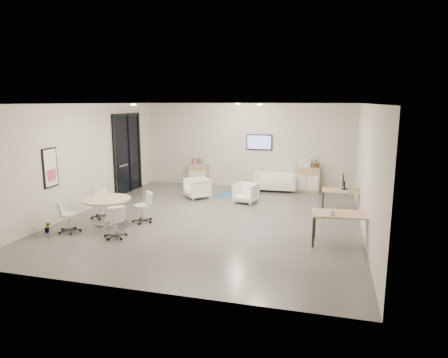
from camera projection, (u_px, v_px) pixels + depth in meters
room_shell at (213, 163)px, 10.96m from camera, size 9.60×10.60×4.80m
glass_door at (128, 151)px, 14.36m from camera, size 0.09×1.90×2.85m
artwork at (50, 168)px, 10.46m from camera, size 0.05×0.54×1.04m
wall_tv at (259, 142)px, 15.03m from camera, size 0.98×0.06×0.58m
ceiling_spots at (214, 104)px, 11.49m from camera, size 3.14×4.14×0.03m
sideboard_left at (199, 175)px, 15.71m from camera, size 0.76×0.39×0.85m
sideboard_right at (307, 179)px, 14.61m from camera, size 0.91×0.44×0.91m
books at (198, 161)px, 15.62m from camera, size 0.44×0.14×0.22m
printer at (304, 163)px, 14.53m from camera, size 0.47×0.40×0.31m
loveseat at (275, 182)px, 14.80m from camera, size 1.58×0.86×0.57m
blue_rug at (237, 195)px, 14.06m from camera, size 1.42×0.97×0.01m
armchair_left at (197, 187)px, 13.65m from camera, size 1.02×1.02×0.77m
armchair_right at (246, 192)px, 13.02m from camera, size 0.80×0.77×0.71m
desk_rear at (344, 193)px, 11.82m from camera, size 1.30×0.66×0.67m
desk_front at (345, 217)px, 9.07m from camera, size 1.51×0.85×0.76m
monitor at (343, 181)px, 11.92m from camera, size 0.20×0.50×0.44m
round_table at (106, 202)px, 10.42m from camera, size 1.26×1.26×0.77m
meeting_chairs at (107, 212)px, 10.47m from camera, size 2.23×2.23×0.82m
plant_cabinet at (317, 164)px, 14.45m from camera, size 0.34×0.37×0.26m
plant_floor at (48, 230)px, 10.08m from camera, size 0.25×0.31×0.12m
cup at (332, 213)px, 8.91m from camera, size 0.12×0.11×0.11m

